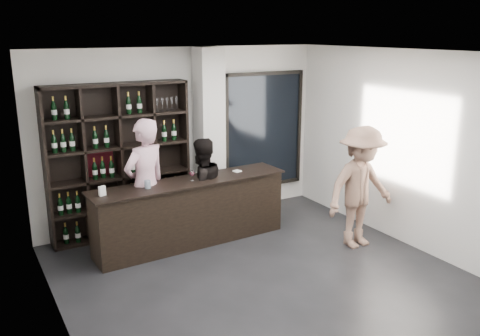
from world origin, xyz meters
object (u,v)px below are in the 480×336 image
taster_pink (146,186)px  taster_black (202,189)px  customer (361,187)px  wine_shelf (120,161)px  tasting_counter (191,212)px

taster_pink → taster_black: (0.89, 0.00, -0.19)m
taster_pink → customer: size_ratio=1.07×
wine_shelf → tasting_counter: size_ratio=0.79×
tasting_counter → taster_pink: taster_pink is taller
tasting_counter → taster_black: taster_black is taller
taster_pink → customer: bearing=131.3°
tasting_counter → customer: bearing=-33.9°
taster_pink → wine_shelf: bearing=-98.9°
taster_pink → taster_black: 0.91m
tasting_counter → customer: customer is taller
wine_shelf → taster_black: wine_shelf is taller
wine_shelf → customer: (2.95, -2.17, -0.29)m
customer → tasting_counter: bearing=147.3°
wine_shelf → customer: size_ratio=1.31×
taster_pink → customer: (2.79, -1.45, -0.07)m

